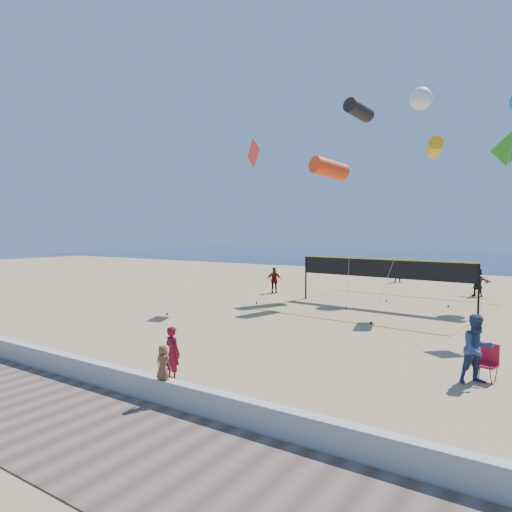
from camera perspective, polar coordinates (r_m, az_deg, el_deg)
The scene contains 18 objects.
ground at distance 13.71m, azimuth -0.29°, elevation -14.65°, with size 120.00×120.00×0.00m, color tan.
ocean at distance 73.33m, azimuth 27.75°, elevation -0.46°, with size 140.00×50.00×0.03m, color navy.
seawall at distance 11.38m, azimuth -9.10°, elevation -16.90°, with size 32.00×0.30×0.60m, color #B2B2AD.
boardwalk at distance 10.21m, azimuth -17.25°, elevation -21.14°, with size 32.00×3.60×0.03m, color brown.
woman at distance 13.30m, azimuth -10.39°, elevation -11.84°, with size 0.56×0.36×1.52m, color maroon.
toddler at distance 11.50m, azimuth -11.54°, elevation -12.91°, with size 0.41×0.27×0.85m, color brown.
bystander_a at distance 14.14m, azimuth 25.92°, elevation -10.40°, with size 0.93×0.72×1.91m, color navy.
far_person_0 at distance 30.70m, azimuth 2.26°, elevation -3.06°, with size 1.01×0.42×1.73m, color gray.
far_person_1 at distance 32.42m, azimuth 25.96°, elevation -2.96°, with size 1.69×0.54×1.83m, color gray.
far_person_3 at distance 38.65m, azimuth 17.41°, elevation -1.92°, with size 0.83×0.65×1.71m, color gray.
camp_chair at distance 14.60m, azimuth 26.90°, elevation -11.50°, with size 0.67×0.79×1.15m.
volleyball_net at distance 25.87m, azimuth 15.46°, elevation -2.13°, with size 10.84×10.70×2.67m.
kite_0 at distance 29.50m, azimuth 9.14°, elevation 10.73°, with size 3.26×6.42×8.81m.
kite_1 at distance 29.72m, azimuth 12.72°, elevation 17.34°, with size 1.75×5.40×12.11m.
kite_2 at distance 25.83m, azimuth 21.43°, elevation 12.46°, with size 2.10×6.05×8.95m.
kite_3 at distance 25.58m, azimuth -0.88°, elevation 11.72°, with size 2.72×5.28×9.28m.
kite_4 at distance 21.54m, azimuth 29.09°, elevation 10.79°, with size 1.53×5.33×8.42m.
kite_6 at distance 33.63m, azimuth 19.90°, elevation 18.00°, with size 1.92×5.89×13.65m.
Camera 1 is at (7.26, -10.85, 4.20)m, focal length 32.00 mm.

